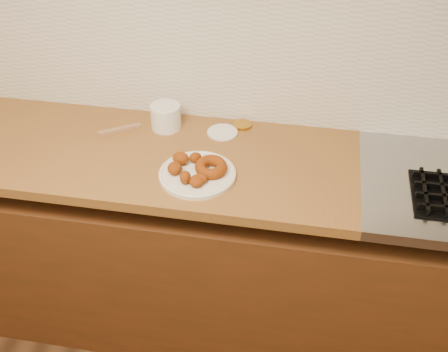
{
  "coord_description": "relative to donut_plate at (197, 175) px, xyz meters",
  "views": [
    {
      "loc": [
        0.3,
        0.02,
        2.11
      ],
      "look_at": [
        0.03,
        1.55,
        0.93
      ],
      "focal_mm": 45.0,
      "sensor_mm": 36.0,
      "label": 1
    }
  ],
  "objects": [
    {
      "name": "backsplash",
      "position": [
        0.07,
        0.42,
        0.29
      ],
      "size": [
        3.6,
        0.02,
        0.6
      ],
      "primitive_type": "cube",
      "color": "silver",
      "rests_on": "wall_back"
    },
    {
      "name": "brass_jar_lid",
      "position": [
        0.11,
        0.36,
        -0.0
      ],
      "size": [
        0.1,
        0.1,
        0.01
      ],
      "primitive_type": "cylinder",
      "rotation": [
        0.0,
        0.0,
        0.36
      ],
      "color": "#AF8023",
      "rests_on": "butcher_block"
    },
    {
      "name": "wooden_utensil",
      "position": [
        -0.37,
        0.24,
        -0.0
      ],
      "size": [
        0.16,
        0.11,
        0.01
      ],
      "primitive_type": "cube",
      "rotation": [
        0.0,
        0.0,
        0.57
      ],
      "color": "#976C49",
      "rests_on": "butcher_block"
    },
    {
      "name": "fried_dough_chunks",
      "position": [
        -0.04,
        -0.01,
        0.03
      ],
      "size": [
        0.15,
        0.19,
        0.05
      ],
      "color": "#7D2E04",
      "rests_on": "donut_plate"
    },
    {
      "name": "donut_plate",
      "position": [
        0.0,
        0.0,
        0.0
      ],
      "size": [
        0.27,
        0.27,
        0.02
      ],
      "primitive_type": "cylinder",
      "color": "white",
      "rests_on": "butcher_block"
    },
    {
      "name": "plastic_tub",
      "position": [
        -0.19,
        0.3,
        0.04
      ],
      "size": [
        0.15,
        0.15,
        0.1
      ],
      "primitive_type": "cylinder",
      "rotation": [
        0.0,
        0.0,
        -0.31
      ],
      "color": "white",
      "rests_on": "butcher_block"
    },
    {
      "name": "tub_lid",
      "position": [
        0.04,
        0.29,
        -0.0
      ],
      "size": [
        0.14,
        0.14,
        0.01
      ],
      "primitive_type": "cylinder",
      "rotation": [
        0.0,
        0.0,
        0.21
      ],
      "color": "white",
      "rests_on": "butcher_block"
    },
    {
      "name": "ring_donut",
      "position": [
        0.05,
        0.02,
        0.03
      ],
      "size": [
        0.16,
        0.16,
        0.05
      ],
      "primitive_type": "torus",
      "rotation": [
        0.1,
        0.0,
        0.61
      ],
      "color": "#7D2E04",
      "rests_on": "donut_plate"
    },
    {
      "name": "butcher_block",
      "position": [
        -0.58,
        0.12,
        -0.03
      ],
      "size": [
        2.3,
        0.62,
        0.04
      ],
      "primitive_type": "cube",
      "color": "#985D32",
      "rests_on": "base_cabinet"
    },
    {
      "name": "base_cabinet",
      "position": [
        0.07,
        0.12,
        -0.52
      ],
      "size": [
        3.6,
        0.6,
        0.77
      ],
      "primitive_type": "cube",
      "color": "#5A2A13",
      "rests_on": "floor"
    },
    {
      "name": "wall_back",
      "position": [
        0.07,
        0.43,
        0.44
      ],
      "size": [
        4.0,
        0.02,
        2.7
      ],
      "primitive_type": "cube",
      "color": "#C3B093",
      "rests_on": "ground"
    }
  ]
}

